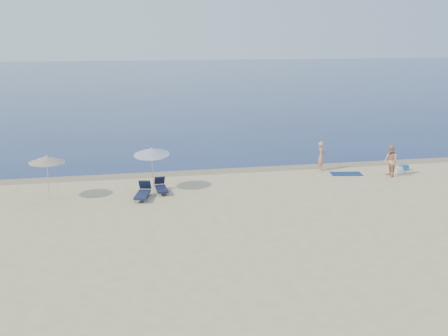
% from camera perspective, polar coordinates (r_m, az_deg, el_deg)
% --- Properties ---
extents(sea, '(240.00, 160.00, 0.01)m').
position_cam_1_polar(sea, '(114.27, -7.35, 9.11)').
color(sea, '#0C1C4B').
rests_on(sea, ground).
extents(wet_sand_strip, '(240.00, 1.60, 0.00)m').
position_cam_1_polar(wet_sand_strip, '(35.35, 4.31, -0.06)').
color(wet_sand_strip, '#847254').
rests_on(wet_sand_strip, ground).
extents(person_left, '(0.72, 0.79, 1.81)m').
position_cam_1_polar(person_left, '(35.08, 9.88, 1.19)').
color(person_left, tan).
rests_on(person_left, ground).
extents(person_right, '(0.78, 0.97, 1.89)m').
position_cam_1_polar(person_right, '(34.51, 16.55, 0.69)').
color(person_right, tan).
rests_on(person_right, ground).
extents(beach_towel, '(1.99, 1.33, 0.03)m').
position_cam_1_polar(beach_towel, '(34.66, 12.31, -0.58)').
color(beach_towel, navy).
rests_on(beach_towel, ground).
extents(white_bag, '(0.47, 0.43, 0.32)m').
position_cam_1_polar(white_bag, '(35.71, 17.43, -0.24)').
color(white_bag, white).
rests_on(white_bag, ground).
extents(blue_cooler, '(0.52, 0.40, 0.35)m').
position_cam_1_polar(blue_cooler, '(36.52, 17.80, 0.04)').
color(blue_cooler, '#1D63A2').
rests_on(blue_cooler, ground).
extents(umbrella_near, '(2.45, 2.47, 2.50)m').
position_cam_1_polar(umbrella_near, '(30.00, -7.37, 1.67)').
color(umbrella_near, silver).
rests_on(umbrella_near, ground).
extents(umbrella_far, '(2.06, 2.07, 2.38)m').
position_cam_1_polar(umbrella_far, '(29.50, -17.57, 0.86)').
color(umbrella_far, silver).
rests_on(umbrella_far, ground).
extents(lounger_left, '(1.05, 1.96, 0.83)m').
position_cam_1_polar(lounger_left, '(29.05, -8.25, -2.51)').
color(lounger_left, '#161E3E').
rests_on(lounger_left, ground).
extents(lounger_right, '(0.60, 1.71, 0.75)m').
position_cam_1_polar(lounger_right, '(30.07, -6.40, -1.97)').
color(lounger_right, '#131736').
rests_on(lounger_right, ground).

